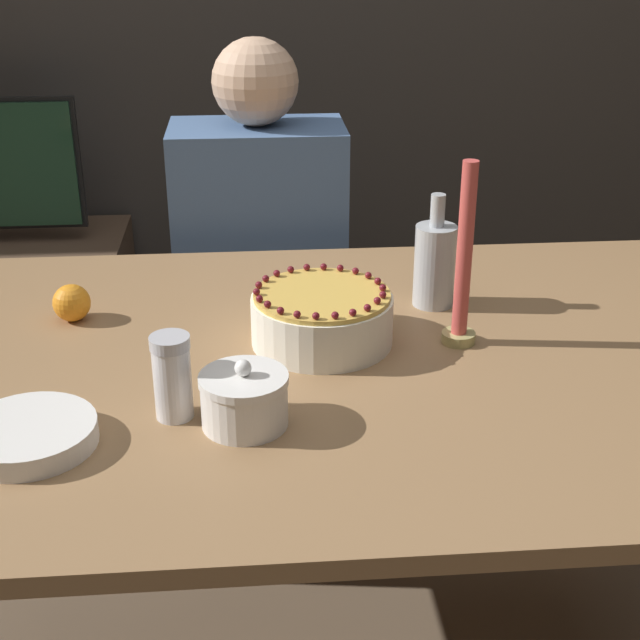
{
  "coord_description": "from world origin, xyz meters",
  "views": [
    {
      "loc": [
        -0.11,
        -1.31,
        1.44
      ],
      "look_at": [
        -0.0,
        0.05,
        0.81
      ],
      "focal_mm": 50.0,
      "sensor_mm": 36.0,
      "label": 1
    }
  ],
  "objects_px": {
    "cake": "(320,318)",
    "candle": "(463,271)",
    "sugar_bowl": "(244,399)",
    "person_man_blue_shirt": "(262,319)",
    "sugar_shaker": "(172,377)",
    "bottle": "(435,263)"
  },
  "relations": [
    {
      "from": "cake",
      "to": "candle",
      "type": "distance_m",
      "value": 0.25
    },
    {
      "from": "sugar_shaker",
      "to": "bottle",
      "type": "distance_m",
      "value": 0.59
    },
    {
      "from": "candle",
      "to": "sugar_shaker",
      "type": "bearing_deg",
      "value": -156.03
    },
    {
      "from": "cake",
      "to": "sugar_shaker",
      "type": "bearing_deg",
      "value": -135.57
    },
    {
      "from": "sugar_bowl",
      "to": "person_man_blue_shirt",
      "type": "bearing_deg",
      "value": 87.59
    },
    {
      "from": "cake",
      "to": "person_man_blue_shirt",
      "type": "bearing_deg",
      "value": 97.83
    },
    {
      "from": "sugar_bowl",
      "to": "person_man_blue_shirt",
      "type": "distance_m",
      "value": 0.96
    },
    {
      "from": "cake",
      "to": "bottle",
      "type": "height_order",
      "value": "bottle"
    },
    {
      "from": "sugar_bowl",
      "to": "sugar_shaker",
      "type": "xyz_separation_m",
      "value": [
        -0.1,
        0.03,
        0.02
      ]
    },
    {
      "from": "cake",
      "to": "person_man_blue_shirt",
      "type": "xyz_separation_m",
      "value": [
        -0.09,
        0.66,
        -0.3
      ]
    },
    {
      "from": "sugar_shaker",
      "to": "candle",
      "type": "distance_m",
      "value": 0.51
    },
    {
      "from": "cake",
      "to": "candle",
      "type": "height_order",
      "value": "candle"
    },
    {
      "from": "candle",
      "to": "bottle",
      "type": "distance_m",
      "value": 0.17
    },
    {
      "from": "cake",
      "to": "sugar_shaker",
      "type": "height_order",
      "value": "sugar_shaker"
    },
    {
      "from": "sugar_bowl",
      "to": "candle",
      "type": "relative_size",
      "value": 0.4
    },
    {
      "from": "cake",
      "to": "bottle",
      "type": "xyz_separation_m",
      "value": [
        0.22,
        0.14,
        0.04
      ]
    },
    {
      "from": "cake",
      "to": "bottle",
      "type": "bearing_deg",
      "value": 32.89
    },
    {
      "from": "cake",
      "to": "sugar_bowl",
      "type": "distance_m",
      "value": 0.29
    },
    {
      "from": "sugar_bowl",
      "to": "person_man_blue_shirt",
      "type": "height_order",
      "value": "person_man_blue_shirt"
    },
    {
      "from": "cake",
      "to": "sugar_bowl",
      "type": "xyz_separation_m",
      "value": [
        -0.13,
        -0.26,
        -0.01
      ]
    },
    {
      "from": "person_man_blue_shirt",
      "to": "sugar_shaker",
      "type": "bearing_deg",
      "value": 80.98
    },
    {
      "from": "cake",
      "to": "candle",
      "type": "bearing_deg",
      "value": -4.58
    }
  ]
}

